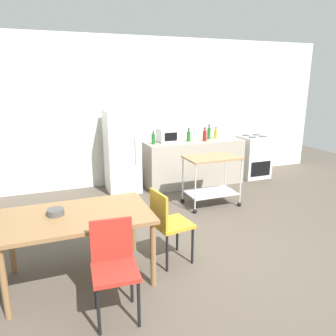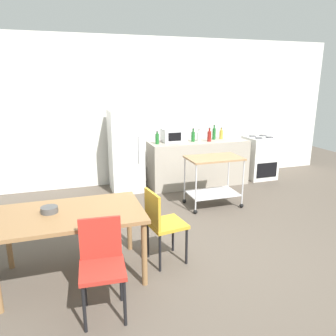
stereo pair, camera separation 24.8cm
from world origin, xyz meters
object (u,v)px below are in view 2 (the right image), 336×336
bottle_hot_sauce (209,136)px  bottle_soy_sauce (193,136)px  chair_red (102,261)px  microwave (174,135)px  chair_mustard (162,221)px  stove_oven (259,158)px  bottle_vinegar (157,139)px  bottle_sparkling_water (221,134)px  refrigerator (126,151)px  bottle_soda (214,133)px  bottle_sesame_oil (199,136)px  kitchen_cart (214,173)px  fruit_bowl (49,210)px  dining_table (71,219)px

bottle_hot_sauce → bottle_soy_sauce: bearing=164.1°
chair_red → microwave: size_ratio=1.93×
chair_mustard → stove_oven: size_ratio=0.97×
chair_mustard → stove_oven: stove_oven is taller
chair_red → bottle_vinegar: 3.56m
bottle_hot_sauce → bottle_sparkling_water: (0.36, 0.19, -0.01)m
refrigerator → bottle_hot_sauce: size_ratio=5.69×
microwave → bottle_soda: bottle_soda is taller
bottle_soy_sauce → bottle_sparkling_water: 0.68m
refrigerator → microwave: 0.99m
microwave → bottle_sesame_oil: microwave is taller
chair_mustard → bottle_hot_sauce: size_ratio=3.27×
kitchen_cart → chair_mustard: bearing=-133.0°
refrigerator → kitchen_cart: bearing=-45.7°
bottle_sparkling_water → fruit_bowl: size_ratio=1.33×
bottle_sesame_oil → bottle_hot_sauce: size_ratio=0.84×
chair_red → bottle_soy_sauce: bearing=60.3°
refrigerator → bottle_hot_sauce: 1.66m
kitchen_cart → bottle_soda: bearing=64.5°
refrigerator → bottle_sesame_oil: bearing=-3.2°
microwave → bottle_soy_sauce: size_ratio=1.77×
bottle_soy_sauce → bottle_hot_sauce: 0.32m
bottle_hot_sauce → bottle_soda: bearing=43.3°
bottle_soda → bottle_sesame_oil: bearing=-169.9°
stove_oven → microwave: bearing=178.2°
bottle_hot_sauce → refrigerator: bearing=173.2°
refrigerator → stove_oven: bearing=-1.6°
kitchen_cart → bottle_hot_sauce: size_ratio=3.34×
refrigerator → bottle_sparkling_water: bearing=-0.0°
refrigerator → chair_red: bearing=-104.6°
bottle_hot_sauce → kitchen_cart: bearing=-110.8°
chair_red → fruit_bowl: chair_red is taller
chair_red → bottle_sesame_oil: (2.33, 3.26, 0.48)m
bottle_hot_sauce → stove_oven: bearing=5.1°
chair_mustard → kitchen_cart: chair_mustard is taller
bottle_soy_sauce → bottle_soda: bottle_soda is taller
bottle_sparkling_water → kitchen_cart: bearing=-121.2°
bottle_soy_sauce → fruit_bowl: (-2.64, -2.51, -0.22)m
bottle_soy_sauce → bottle_soda: size_ratio=0.86×
bottle_soda → kitchen_cart: bearing=-115.5°
refrigerator → bottle_hot_sauce: (1.64, -0.19, 0.23)m
chair_red → bottle_soy_sauce: (2.20, 3.24, 0.49)m
kitchen_cart → bottle_soda: (0.59, 1.24, 0.45)m
dining_table → bottle_vinegar: size_ratio=6.17×
dining_table → microwave: size_ratio=3.26×
chair_mustard → fruit_bowl: chair_mustard is taller
bottle_soda → bottle_soy_sauce: bearing=-169.9°
bottle_sesame_oil → bottle_sparkling_water: bottle_sparkling_water is taller
bottle_sparkling_water → bottle_soda: bearing=-174.5°
kitchen_cart → bottle_soy_sauce: (0.10, 1.16, 0.43)m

